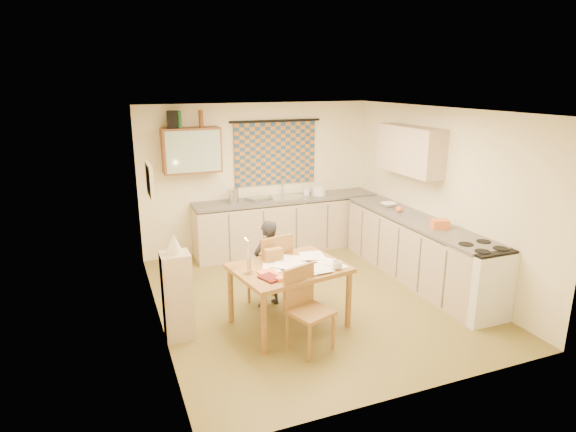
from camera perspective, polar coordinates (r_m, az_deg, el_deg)
name	(u,v)px	position (r m, az deg, el deg)	size (l,w,h in m)	color
floor	(312,298)	(6.66, 2.82, -9.71)	(4.00, 4.50, 0.02)	brown
ceiling	(314,109)	(6.02, 3.15, 12.50)	(4.00, 4.50, 0.02)	white
wall_back	(258,177)	(8.27, -3.53, 4.59)	(4.00, 0.02, 2.50)	#F7ECC1
wall_front	(420,271)	(4.37, 15.39, -6.33)	(4.00, 0.02, 2.50)	#F7ECC1
wall_left	(153,226)	(5.71, -15.71, -1.11)	(0.02, 4.50, 2.50)	#F7ECC1
wall_right	(440,196)	(7.26, 17.58, 2.30)	(0.02, 4.50, 2.50)	#F7ECC1
window_blind	(275,153)	(8.27, -1.49, 7.42)	(1.45, 0.03, 1.05)	navy
curtain_rod	(276,121)	(8.18, -1.47, 11.21)	(0.04, 0.04, 1.60)	black
wall_cabinet	(192,150)	(7.73, -11.37, 7.66)	(0.90, 0.34, 0.70)	brown
wall_cabinet_glass	(194,152)	(7.57, -11.13, 7.50)	(0.84, 0.02, 0.64)	#99B2A5
upper_cabinet_right	(410,150)	(7.48, 14.24, 7.60)	(0.34, 1.30, 0.70)	tan
framed_print	(150,180)	(6.00, -16.08, 4.09)	(0.04, 0.50, 0.40)	beige
print_canvas	(152,180)	(6.00, -15.84, 4.11)	(0.01, 0.42, 0.32)	silver
counter_back	(290,224)	(8.33, 0.21, -0.96)	(3.30, 0.62, 0.92)	tan
counter_right	(415,249)	(7.35, 14.82, -3.82)	(0.62, 2.95, 0.92)	tan
stove	(479,282)	(6.43, 21.69, -7.28)	(0.59, 0.59, 0.92)	white
sink	(289,200)	(8.21, 0.08, 1.89)	(0.55, 0.45, 0.10)	silver
tap	(283,188)	(8.32, -0.66, 3.35)	(0.03, 0.03, 0.28)	silver
dish_rack	(258,199)	(8.02, -3.56, 2.03)	(0.35, 0.30, 0.06)	silver
kettle	(233,196)	(7.88, -6.51, 2.39)	(0.18, 0.18, 0.24)	silver
mixing_bowl	(319,191)	(8.40, 3.64, 3.02)	(0.24, 0.24, 0.16)	white
soap_bottle	(306,190)	(8.36, 2.15, 3.05)	(0.09, 0.10, 0.18)	white
bowl	(388,205)	(7.81, 11.81, 1.33)	(0.25, 0.25, 0.06)	white
orange_bag	(440,224)	(6.82, 17.59, -0.91)	(0.22, 0.16, 0.12)	orange
fruit_orange	(399,209)	(7.48, 13.04, 0.79)	(0.10, 0.10, 0.10)	orange
speaker	(173,119)	(7.64, -13.49, 11.07)	(0.16, 0.20, 0.26)	black
bottle_green	(179,119)	(7.66, -12.76, 11.12)	(0.07, 0.07, 0.26)	#195926
bottle_brown	(201,119)	(7.72, -10.28, 11.29)	(0.07, 0.07, 0.26)	brown
dining_table	(289,295)	(5.82, 0.12, -9.37)	(1.41, 1.16, 0.75)	brown
chair_far	(270,283)	(6.31, -2.18, -7.97)	(0.54, 0.54, 1.00)	brown
chair_near	(309,325)	(5.38, 2.51, -12.77)	(0.53, 0.53, 0.92)	brown
person	(268,264)	(6.21, -2.41, -5.70)	(0.49, 0.40, 1.16)	black
shelf_stand	(177,296)	(5.63, -12.97, -9.23)	(0.32, 0.30, 1.02)	tan
lampshade	(174,244)	(5.40, -13.37, -3.24)	(0.20, 0.20, 0.22)	beige
letter_rack	(274,255)	(5.80, -1.72, -4.64)	(0.22, 0.10, 0.16)	brown
mug	(337,265)	(5.61, 5.87, -5.81)	(0.13, 0.13, 0.09)	white
magazine	(264,280)	(5.27, -2.88, -7.59)	(0.26, 0.29, 0.02)	maroon
book	(261,276)	(5.39, -3.19, -7.10)	(0.23, 0.29, 0.02)	orange
orange_box	(281,279)	(5.29, -0.82, -7.42)	(0.12, 0.08, 0.04)	orange
eyeglasses	(314,272)	(5.48, 3.13, -6.70)	(0.13, 0.04, 0.02)	black
candle_holder	(250,265)	(5.47, -4.57, -5.86)	(0.06, 0.06, 0.18)	silver
candle	(248,250)	(5.37, -4.77, -4.00)	(0.02, 0.02, 0.22)	white
candle_flame	(245,238)	(5.36, -5.06, -2.67)	(0.02, 0.02, 0.02)	#FFCC66
papers	(303,264)	(5.71, 1.80, -5.68)	(1.00, 0.90, 0.02)	white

